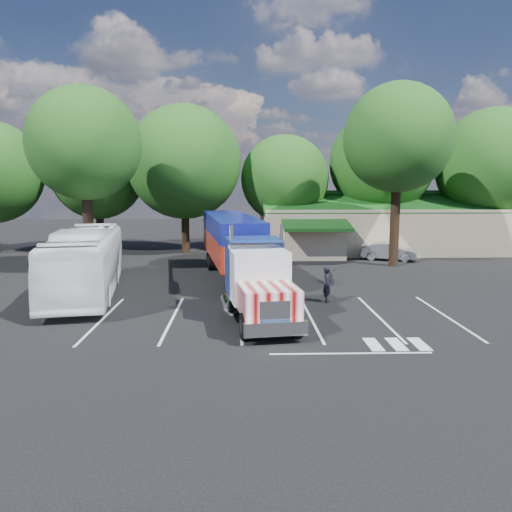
{
  "coord_description": "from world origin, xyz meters",
  "views": [
    {
      "loc": [
        -0.01,
        -28.46,
        6.17
      ],
      "look_at": [
        0.85,
        0.23,
        2.0
      ],
      "focal_mm": 35.0,
      "sensor_mm": 36.0,
      "label": 1
    }
  ],
  "objects_px": {
    "semi_truck": "(236,247)",
    "silver_sedan": "(389,251)",
    "bicycle": "(329,275)",
    "woman": "(327,284)",
    "tour_bus": "(86,262)"
  },
  "relations": [
    {
      "from": "semi_truck",
      "to": "bicycle",
      "type": "bearing_deg",
      "value": 1.69
    },
    {
      "from": "semi_truck",
      "to": "silver_sedan",
      "type": "relative_size",
      "value": 4.67
    },
    {
      "from": "bicycle",
      "to": "silver_sedan",
      "type": "bearing_deg",
      "value": 46.52
    },
    {
      "from": "silver_sedan",
      "to": "bicycle",
      "type": "bearing_deg",
      "value": 164.13
    },
    {
      "from": "bicycle",
      "to": "tour_bus",
      "type": "distance_m",
      "value": 14.54
    },
    {
      "from": "semi_truck",
      "to": "woman",
      "type": "bearing_deg",
      "value": -48.62
    },
    {
      "from": "woman",
      "to": "bicycle",
      "type": "distance_m",
      "value": 5.21
    },
    {
      "from": "semi_truck",
      "to": "bicycle",
      "type": "relative_size",
      "value": 11.31
    },
    {
      "from": "tour_bus",
      "to": "silver_sedan",
      "type": "distance_m",
      "value": 23.89
    },
    {
      "from": "woman",
      "to": "bicycle",
      "type": "height_order",
      "value": "woman"
    },
    {
      "from": "semi_truck",
      "to": "bicycle",
      "type": "height_order",
      "value": "semi_truck"
    },
    {
      "from": "woman",
      "to": "bicycle",
      "type": "relative_size",
      "value": 1.03
    },
    {
      "from": "bicycle",
      "to": "tour_bus",
      "type": "bearing_deg",
      "value": -177.5
    },
    {
      "from": "semi_truck",
      "to": "woman",
      "type": "relative_size",
      "value": 10.94
    },
    {
      "from": "woman",
      "to": "semi_truck",
      "type": "bearing_deg",
      "value": 61.84
    }
  ]
}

